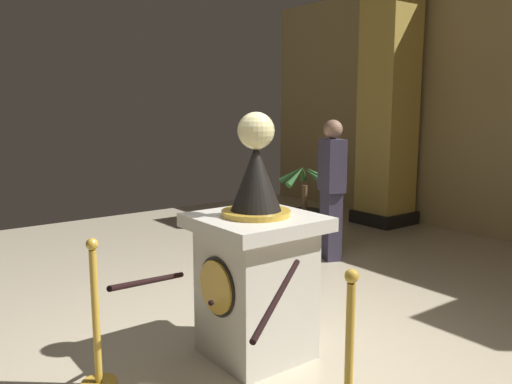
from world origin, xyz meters
TOP-DOWN VIEW (x-y plane):
  - ground_plane at (0.00, 0.00)m, footprint 11.47×11.47m
  - pedestal_clock at (-0.18, -0.06)m, footprint 0.85×0.85m
  - stanchion_near at (-0.45, -1.18)m, footprint 0.24×0.24m
  - stanchion_far at (0.96, -0.26)m, footprint 0.24×0.24m
  - velvet_rope at (0.26, -0.72)m, footprint 1.20×1.19m
  - column_left at (-2.56, 4.34)m, footprint 0.82×0.82m
  - potted_palm_left at (-2.61, 2.65)m, footprint 0.71×0.71m
  - bystander_guest at (-1.64, 2.20)m, footprint 0.41×0.33m

SIDE VIEW (x-z plane):
  - ground_plane at x=0.00m, z-range 0.00..0.00m
  - potted_palm_left at x=-2.61m, z-range -0.23..0.85m
  - stanchion_far at x=0.96m, z-range -0.15..0.85m
  - stanchion_near at x=-0.45m, z-range -0.16..0.87m
  - pedestal_clock at x=-0.18m, z-range -0.22..1.61m
  - velvet_rope at x=0.26m, z-range 0.68..0.90m
  - bystander_guest at x=-1.64m, z-range 0.06..1.77m
  - column_left at x=-2.56m, z-range -0.01..3.62m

